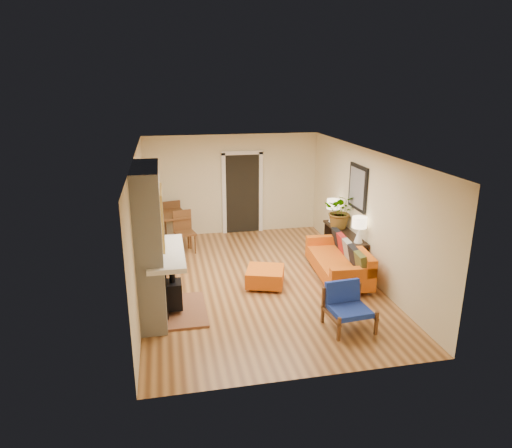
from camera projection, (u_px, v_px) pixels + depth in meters
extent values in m
plane|color=#B98047|center=(258.00, 281.00, 9.26)|extent=(6.50, 6.50, 0.00)
plane|color=white|center=(258.00, 153.00, 8.48)|extent=(6.50, 6.50, 0.00)
plane|color=beige|center=(233.00, 185.00, 11.91)|extent=(4.50, 0.00, 4.50)
plane|color=beige|center=(310.00, 291.00, 5.83)|extent=(4.50, 0.00, 4.50)
plane|color=beige|center=(139.00, 227.00, 8.44)|extent=(0.00, 6.50, 6.50)
plane|color=beige|center=(366.00, 213.00, 9.30)|extent=(0.00, 6.50, 6.50)
cube|color=black|center=(242.00, 194.00, 12.00)|extent=(0.88, 0.06, 2.10)
cube|color=white|center=(224.00, 195.00, 11.90)|extent=(0.10, 0.08, 2.18)
cube|color=white|center=(261.00, 193.00, 12.09)|extent=(0.10, 0.08, 2.18)
cube|color=white|center=(242.00, 153.00, 11.67)|extent=(1.08, 0.08, 0.10)
cube|color=black|center=(358.00, 188.00, 9.53)|extent=(0.04, 0.85, 0.95)
cube|color=slate|center=(357.00, 188.00, 9.53)|extent=(0.01, 0.70, 0.80)
cube|color=black|center=(142.00, 215.00, 8.74)|extent=(0.06, 0.95, 0.02)
cube|color=black|center=(140.00, 200.00, 8.65)|extent=(0.06, 0.95, 0.02)
cube|color=white|center=(148.00, 211.00, 7.38)|extent=(0.42, 1.50, 1.48)
cube|color=white|center=(153.00, 285.00, 7.77)|extent=(0.42, 1.50, 1.12)
cube|color=white|center=(166.00, 253.00, 7.65)|extent=(0.60, 1.68, 0.08)
cube|color=black|center=(166.00, 289.00, 7.84)|extent=(0.03, 0.72, 0.78)
cube|color=brown|center=(185.00, 310.00, 8.02)|extent=(0.75, 1.30, 0.04)
cube|color=black|center=(173.00, 295.00, 7.89)|extent=(0.30, 0.36, 0.48)
cylinder|color=black|center=(172.00, 271.00, 7.76)|extent=(0.10, 0.10, 0.40)
cube|color=gold|center=(162.00, 217.00, 7.45)|extent=(0.04, 0.95, 0.95)
cube|color=silver|center=(163.00, 217.00, 7.46)|extent=(0.01, 0.82, 0.82)
cylinder|color=silver|center=(334.00, 294.00, 8.56)|extent=(0.04, 0.04, 0.10)
cylinder|color=silver|center=(368.00, 292.00, 8.64)|extent=(0.04, 0.04, 0.10)
cylinder|color=silver|center=(310.00, 259.00, 10.26)|extent=(0.04, 0.04, 0.10)
cylinder|color=silver|center=(339.00, 258.00, 10.34)|extent=(0.04, 0.04, 0.10)
cube|color=orange|center=(337.00, 266.00, 9.39)|extent=(1.01, 2.08, 0.29)
cube|color=orange|center=(354.00, 251.00, 9.34)|extent=(0.33, 2.04, 0.34)
cube|color=orange|center=(353.00, 273.00, 8.44)|extent=(0.88, 0.23, 0.19)
cube|color=orange|center=(325.00, 240.00, 10.20)|extent=(0.88, 0.23, 0.19)
cube|color=#4F5424|center=(361.00, 263.00, 8.58)|extent=(0.22, 0.40, 0.40)
cube|color=black|center=(354.00, 256.00, 8.94)|extent=(0.22, 0.40, 0.40)
cube|color=#989793|center=(348.00, 249.00, 9.31)|extent=(0.22, 0.40, 0.40)
cube|color=maroon|center=(343.00, 243.00, 9.63)|extent=(0.22, 0.40, 0.40)
cube|color=black|center=(337.00, 238.00, 10.00)|extent=(0.22, 0.40, 0.40)
cylinder|color=silver|center=(249.00, 290.00, 8.79)|extent=(0.04, 0.04, 0.06)
cylinder|color=silver|center=(279.00, 291.00, 8.72)|extent=(0.04, 0.04, 0.06)
cylinder|color=silver|center=(252.00, 278.00, 9.33)|extent=(0.04, 0.04, 0.06)
cylinder|color=silver|center=(281.00, 279.00, 9.27)|extent=(0.04, 0.04, 0.06)
cube|color=orange|center=(265.00, 276.00, 8.97)|extent=(0.89, 0.89, 0.30)
cube|color=brown|center=(331.00, 316.00, 7.31)|extent=(0.10, 0.68, 0.05)
cube|color=brown|center=(339.00, 329.00, 7.06)|extent=(0.05, 0.05, 0.40)
cube|color=brown|center=(323.00, 305.00, 7.57)|extent=(0.05, 0.05, 0.64)
cube|color=brown|center=(367.00, 311.00, 7.49)|extent=(0.10, 0.68, 0.05)
cube|color=brown|center=(376.00, 323.00, 7.23)|extent=(0.05, 0.05, 0.40)
cube|color=brown|center=(358.00, 300.00, 7.75)|extent=(0.05, 0.05, 0.64)
cube|color=#1E3FB6|center=(349.00, 310.00, 7.38)|extent=(0.64, 0.61, 0.09)
cube|color=#1E3FB6|center=(342.00, 291.00, 7.57)|extent=(0.61, 0.20, 0.37)
cube|color=brown|center=(170.00, 214.00, 11.12)|extent=(0.96, 1.19, 0.04)
cylinder|color=brown|center=(164.00, 237.00, 10.73)|extent=(0.06, 0.06, 0.76)
cylinder|color=brown|center=(188.00, 233.00, 10.96)|extent=(0.06, 0.06, 0.76)
cylinder|color=brown|center=(155.00, 226.00, 11.52)|extent=(0.06, 0.06, 0.76)
cylinder|color=brown|center=(178.00, 223.00, 11.75)|extent=(0.06, 0.06, 0.76)
cube|color=brown|center=(185.00, 233.00, 10.68)|extent=(0.53, 0.53, 0.04)
cube|color=brown|center=(182.00, 220.00, 10.78)|extent=(0.44, 0.14, 0.49)
cylinder|color=brown|center=(180.00, 246.00, 10.52)|extent=(0.04, 0.04, 0.46)
cylinder|color=brown|center=(195.00, 244.00, 10.67)|extent=(0.04, 0.04, 0.46)
cylinder|color=brown|center=(176.00, 242.00, 10.84)|extent=(0.04, 0.04, 0.46)
cylinder|color=brown|center=(191.00, 240.00, 10.98)|extent=(0.04, 0.04, 0.46)
cube|color=brown|center=(170.00, 218.00, 11.87)|extent=(0.53, 0.53, 0.04)
cube|color=brown|center=(172.00, 210.00, 11.61)|extent=(0.44, 0.14, 0.49)
cylinder|color=brown|center=(166.00, 230.00, 11.72)|extent=(0.04, 0.04, 0.46)
cylinder|color=brown|center=(179.00, 228.00, 11.86)|extent=(0.04, 0.04, 0.46)
cylinder|color=brown|center=(163.00, 226.00, 12.03)|extent=(0.04, 0.04, 0.46)
cylinder|color=brown|center=(176.00, 224.00, 12.17)|extent=(0.04, 0.04, 0.46)
cube|color=black|center=(345.00, 233.00, 10.01)|extent=(0.34, 1.85, 0.05)
cube|color=black|center=(359.00, 262.00, 9.32)|extent=(0.30, 0.04, 0.68)
cube|color=black|center=(330.00, 236.00, 10.91)|extent=(0.30, 0.04, 0.68)
cone|color=white|center=(359.00, 235.00, 9.28)|extent=(0.18, 0.18, 0.30)
cylinder|color=white|center=(359.00, 227.00, 9.23)|extent=(0.03, 0.03, 0.06)
cylinder|color=#FFEABF|center=(360.00, 222.00, 9.20)|extent=(0.30, 0.30, 0.22)
cone|color=white|center=(333.00, 216.00, 10.66)|extent=(0.18, 0.18, 0.30)
cylinder|color=white|center=(333.00, 208.00, 10.61)|extent=(0.03, 0.03, 0.06)
cylinder|color=#FFEABF|center=(333.00, 204.00, 10.58)|extent=(0.30, 0.30, 0.22)
imported|color=#1E5919|center=(341.00, 211.00, 10.12)|extent=(0.91, 0.86, 0.79)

